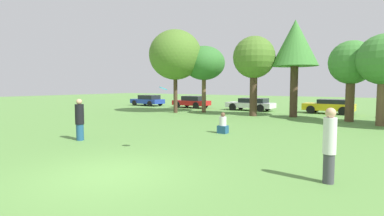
{
  "coord_description": "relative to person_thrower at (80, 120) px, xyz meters",
  "views": [
    {
      "loc": [
        5.99,
        -5.22,
        2.35
      ],
      "look_at": [
        0.0,
        3.88,
        1.51
      ],
      "focal_mm": 27.72,
      "sensor_mm": 36.0,
      "label": 1
    }
  ],
  "objects": [
    {
      "name": "tree_3",
      "position": [
        5.15,
        14.57,
        4.43
      ],
      "size": [
        3.36,
        3.36,
        7.11
      ],
      "color": "#473323",
      "rests_on": "ground"
    },
    {
      "name": "parked_car_blue",
      "position": [
        -12.19,
        17.96,
        -0.25
      ],
      "size": [
        3.93,
        2.02,
        1.23
      ],
      "rotation": [
        0.0,
        0.0,
        3.11
      ],
      "color": "#1E389E",
      "rests_on": "ground"
    },
    {
      "name": "tree_4",
      "position": [
        8.91,
        13.78,
        2.83
      ],
      "size": [
        2.79,
        2.79,
        5.21
      ],
      "color": "brown",
      "rests_on": "ground"
    },
    {
      "name": "tree_2",
      "position": [
        2.38,
        13.63,
        3.49
      ],
      "size": [
        3.17,
        3.17,
        6.06
      ],
      "color": "#473323",
      "rests_on": "ground"
    },
    {
      "name": "parked_car_yellow",
      "position": [
        6.97,
        18.77,
        -0.24
      ],
      "size": [
        3.94,
        1.95,
        1.2
      ],
      "rotation": [
        0.0,
        0.0,
        3.11
      ],
      "color": "gold",
      "rests_on": "ground"
    },
    {
      "name": "bystander_sitting",
      "position": [
        4.24,
        5.02,
        -0.48
      ],
      "size": [
        0.46,
        0.39,
        1.03
      ],
      "color": "navy",
      "rests_on": "ground"
    },
    {
      "name": "person_thrower",
      "position": [
        0.0,
        0.0,
        0.0
      ],
      "size": [
        0.36,
        0.36,
        1.78
      ],
      "rotation": [
        0.0,
        0.0,
        -0.02
      ],
      "color": "navy",
      "rests_on": "ground"
    },
    {
      "name": "ground_plane",
      "position": [
        4.9,
        -2.62,
        -0.89
      ],
      "size": [
        120.0,
        120.0,
        0.0
      ],
      "primitive_type": "plane",
      "color": "#5B8E42"
    },
    {
      "name": "tree_5",
      "position": [
        10.68,
        12.46,
        2.86
      ],
      "size": [
        2.91,
        2.91,
        5.29
      ],
      "color": "brown",
      "rests_on": "ground"
    },
    {
      "name": "tree_0",
      "position": [
        -4.22,
        12.56,
        4.02
      ],
      "size": [
        4.44,
        4.44,
        7.04
      ],
      "color": "#473323",
      "rests_on": "ground"
    },
    {
      "name": "tree_1",
      "position": [
        -2.43,
        14.29,
        3.35
      ],
      "size": [
        3.63,
        3.63,
        5.73
      ],
      "color": "brown",
      "rests_on": "ground"
    },
    {
      "name": "frisbee",
      "position": [
        4.54,
        0.03,
        1.35
      ],
      "size": [
        0.3,
        0.28,
        0.16
      ],
      "color": "#19B2D8"
    },
    {
      "name": "parked_car_white",
      "position": [
        0.38,
        18.16,
        -0.26
      ],
      "size": [
        4.44,
        2.02,
        1.16
      ],
      "rotation": [
        0.0,
        0.0,
        3.11
      ],
      "color": "silver",
      "rests_on": "ground"
    },
    {
      "name": "parked_car_red",
      "position": [
        -6.11,
        18.01,
        -0.24
      ],
      "size": [
        3.9,
        2.0,
        1.24
      ],
      "rotation": [
        0.0,
        0.0,
        3.11
      ],
      "color": "red",
      "rests_on": "ground"
    },
    {
      "name": "person_catcher",
      "position": [
        9.8,
        -0.22,
        0.05
      ],
      "size": [
        0.3,
        0.3,
        1.82
      ],
      "rotation": [
        0.0,
        0.0,
        3.12
      ],
      "color": "#3F3F47",
      "rests_on": "ground"
    }
  ]
}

